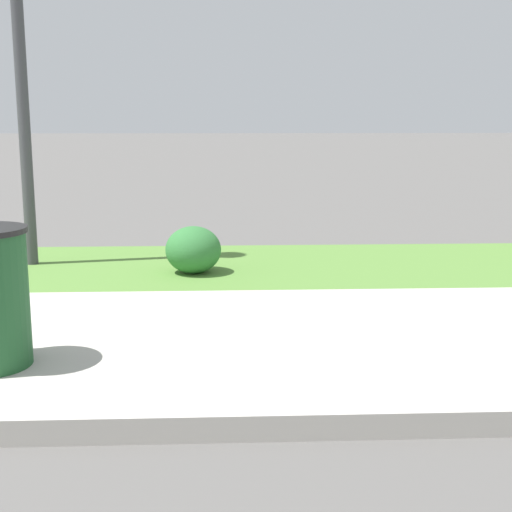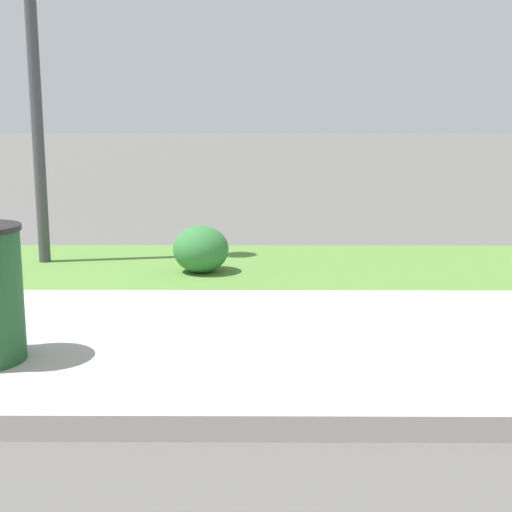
{
  "view_description": "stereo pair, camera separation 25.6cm",
  "coord_description": "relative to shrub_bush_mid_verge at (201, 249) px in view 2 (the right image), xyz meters",
  "views": [
    {
      "loc": [
        4.79,
        -4.27,
        1.37
      ],
      "look_at": [
        5.02,
        0.7,
        0.4
      ],
      "focal_mm": 50.0,
      "sensor_mm": 36.0,
      "label": 1
    },
    {
      "loc": [
        5.05,
        -4.28,
        1.37
      ],
      "look_at": [
        5.02,
        0.7,
        0.4
      ],
      "focal_mm": 50.0,
      "sensor_mm": 36.0,
      "label": 2
    }
  ],
  "objects": [
    {
      "name": "shrub_bush_mid_verge",
      "position": [
        0.0,
        0.0,
        0.0
      ],
      "size": [
        0.5,
        0.5,
        0.42
      ],
      "color": "#337538",
      "rests_on": "ground"
    }
  ]
}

